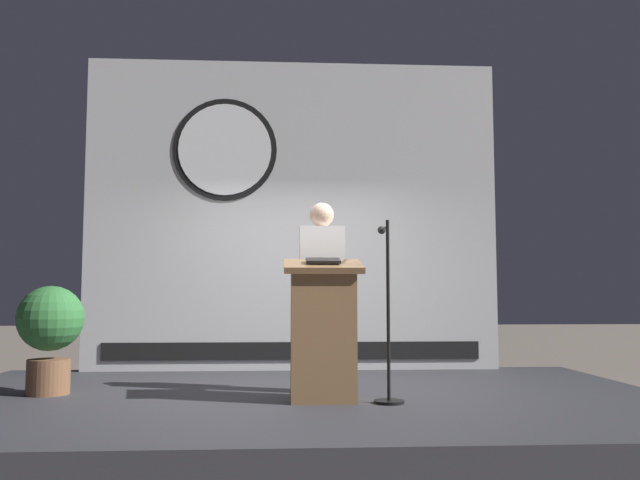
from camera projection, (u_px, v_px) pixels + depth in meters
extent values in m
plane|color=#6B6056|center=(296.00, 430.00, 5.60)|extent=(40.00, 40.00, 0.00)
cube|color=#333338|center=(296.00, 412.00, 5.62)|extent=(6.40, 4.00, 0.30)
cube|color=silver|center=(293.00, 214.00, 7.62)|extent=(4.76, 0.10, 3.59)
cylinder|color=black|center=(225.00, 150.00, 7.58)|extent=(1.20, 0.02, 1.20)
cylinder|color=white|center=(225.00, 149.00, 7.58)|extent=(1.07, 0.02, 1.07)
cube|color=black|center=(293.00, 351.00, 7.43)|extent=(4.28, 0.02, 0.20)
cube|color=olive|center=(323.00, 335.00, 5.33)|extent=(0.52, 0.40, 1.06)
cube|color=olive|center=(323.00, 266.00, 5.37)|extent=(0.64, 0.50, 0.14)
cube|color=black|center=(323.00, 261.00, 5.36)|extent=(0.28, 0.20, 0.06)
cylinder|color=black|center=(322.00, 344.00, 5.80)|extent=(0.26, 0.26, 0.84)
cube|color=white|center=(322.00, 261.00, 5.86)|extent=(0.40, 0.24, 0.62)
sphere|color=beige|center=(322.00, 215.00, 5.89)|extent=(0.22, 0.22, 0.22)
cylinder|color=black|center=(389.00, 402.00, 5.16)|extent=(0.24, 0.24, 0.02)
cylinder|color=black|center=(388.00, 311.00, 5.22)|extent=(0.03, 0.03, 1.45)
cylinder|color=black|center=(384.00, 228.00, 5.43)|extent=(0.02, 0.31, 0.02)
sphere|color=#262626|center=(382.00, 230.00, 5.59)|extent=(0.07, 0.07, 0.07)
cylinder|color=brown|center=(48.00, 377.00, 5.63)|extent=(0.36, 0.36, 0.30)
sphere|color=#2D6B33|center=(50.00, 318.00, 5.68)|extent=(0.56, 0.56, 0.56)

